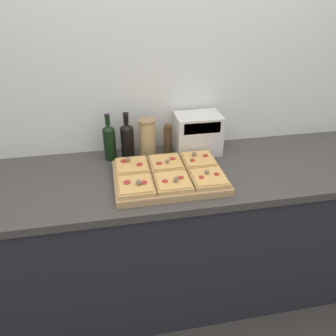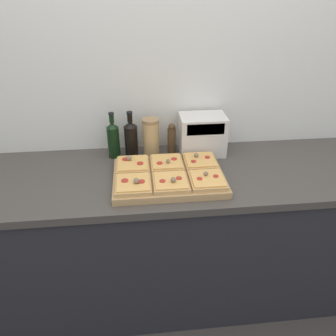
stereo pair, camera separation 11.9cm
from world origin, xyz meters
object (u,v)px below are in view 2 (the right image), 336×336
(grain_jar_tall, at_px, (151,137))
(olive_oil_bottle, at_px, (113,139))
(wine_bottle, at_px, (131,138))
(toaster_oven, at_px, (202,135))
(cutting_board, at_px, (169,177))
(pepper_mill, at_px, (171,139))

(grain_jar_tall, bearing_deg, olive_oil_bottle, 180.00)
(wine_bottle, xyz_separation_m, toaster_oven, (0.41, -0.00, 0.00))
(wine_bottle, distance_m, toaster_oven, 0.41)
(olive_oil_bottle, distance_m, wine_bottle, 0.10)
(cutting_board, distance_m, pepper_mill, 0.30)
(cutting_board, relative_size, olive_oil_bottle, 2.08)
(grain_jar_tall, relative_size, toaster_oven, 0.78)
(pepper_mill, bearing_deg, toaster_oven, -1.14)
(pepper_mill, bearing_deg, wine_bottle, -180.00)
(cutting_board, distance_m, olive_oil_bottle, 0.41)
(olive_oil_bottle, relative_size, pepper_mill, 1.40)
(olive_oil_bottle, bearing_deg, toaster_oven, -0.40)
(olive_oil_bottle, bearing_deg, cutting_board, -45.93)
(olive_oil_bottle, distance_m, pepper_mill, 0.33)
(cutting_board, bearing_deg, wine_bottle, 122.14)
(cutting_board, bearing_deg, grain_jar_tall, 103.59)
(cutting_board, bearing_deg, olive_oil_bottle, 134.07)
(olive_oil_bottle, xyz_separation_m, pepper_mill, (0.33, -0.00, -0.02))
(grain_jar_tall, bearing_deg, toaster_oven, -0.69)
(cutting_board, relative_size, pepper_mill, 2.90)
(cutting_board, xyz_separation_m, olive_oil_bottle, (-0.28, 0.29, 0.09))
(olive_oil_bottle, height_order, grain_jar_tall, olive_oil_bottle)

